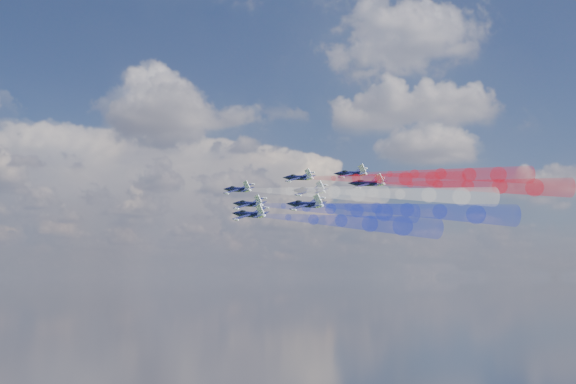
# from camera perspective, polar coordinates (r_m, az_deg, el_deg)

# --- Properties ---
(jet_lead) EXTENTS (13.69, 13.62, 6.75)m
(jet_lead) POSITION_cam_1_polar(r_m,az_deg,el_deg) (163.83, -4.13, 0.21)
(jet_lead) COLOR black
(trail_lead) EXTENTS (30.85, 31.04, 8.95)m
(trail_lead) POSITION_cam_1_polar(r_m,az_deg,el_deg) (145.62, 1.89, 0.00)
(trail_lead) COLOR white
(jet_inner_left) EXTENTS (13.69, 13.62, 6.75)m
(jet_inner_left) POSITION_cam_1_polar(r_m,az_deg,el_deg) (150.71, -3.25, -0.99)
(jet_inner_left) COLOR black
(trail_inner_left) EXTENTS (30.85, 31.04, 8.95)m
(trail_inner_left) POSITION_cam_1_polar(r_m,az_deg,el_deg) (132.86, 3.48, -1.37)
(trail_inner_left) COLOR #1829CC
(jet_inner_right) EXTENTS (13.69, 13.62, 6.75)m
(jet_inner_right) POSITION_cam_1_polar(r_m,az_deg,el_deg) (162.86, 0.88, 1.18)
(jet_inner_right) COLOR black
(trail_inner_right) EXTENTS (30.85, 31.04, 8.95)m
(trail_inner_right) POSITION_cam_1_polar(r_m,az_deg,el_deg) (146.22, 7.50, 1.09)
(trail_inner_right) COLOR red
(jet_outer_left) EXTENTS (13.69, 13.62, 6.75)m
(jet_outer_left) POSITION_cam_1_polar(r_m,az_deg,el_deg) (137.03, -3.18, -1.84)
(jet_outer_left) COLOR black
(trail_outer_left) EXTENTS (30.85, 31.04, 8.95)m
(trail_outer_left) POSITION_cam_1_polar(r_m,az_deg,el_deg) (119.33, 4.33, -2.39)
(trail_outer_left) COLOR #1829CC
(jet_center_third) EXTENTS (13.69, 13.62, 6.75)m
(jet_center_third) POSITION_cam_1_polar(r_m,az_deg,el_deg) (148.72, 1.75, 0.09)
(jet_center_third) COLOR black
(trail_center_third) EXTENTS (30.85, 31.04, 8.95)m
(trail_center_third) POSITION_cam_1_polar(r_m,az_deg,el_deg) (132.48, 9.18, -0.15)
(trail_center_third) COLOR white
(jet_outer_right) EXTENTS (13.69, 13.62, 6.75)m
(jet_outer_right) POSITION_cam_1_polar(r_m,az_deg,el_deg) (160.52, 5.19, 1.51)
(jet_outer_right) COLOR black
(trail_outer_right) EXTENTS (30.85, 31.04, 8.95)m
(trail_outer_right) POSITION_cam_1_polar(r_m,az_deg,el_deg) (145.36, 12.37, 1.43)
(trail_outer_right) COLOR red
(jet_rear_left) EXTENTS (13.69, 13.62, 6.75)m
(jet_rear_left) POSITION_cam_1_polar(r_m,az_deg,el_deg) (134.60, 1.45, -1.03)
(jet_rear_left) COLOR black
(trail_rear_left) EXTENTS (30.85, 31.04, 8.95)m
(trail_rear_left) POSITION_cam_1_polar(r_m,az_deg,el_deg) (118.41, 9.73, -1.45)
(trail_rear_left) COLOR #1829CC
(jet_rear_right) EXTENTS (13.69, 13.62, 6.75)m
(jet_rear_right) POSITION_cam_1_polar(r_m,az_deg,el_deg) (148.30, 6.51, 0.69)
(jet_rear_right) COLOR black
(trail_rear_right) EXTENTS (30.85, 31.04, 8.95)m
(trail_rear_right) POSITION_cam_1_polar(r_m,az_deg,el_deg) (133.71, 14.47, 0.52)
(trail_rear_right) COLOR red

